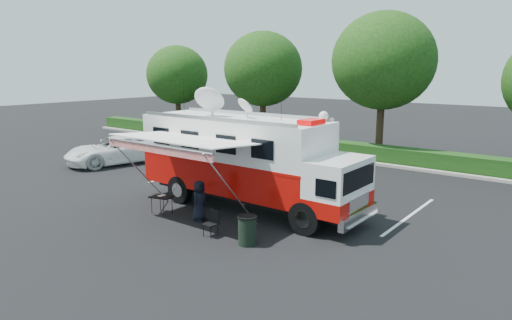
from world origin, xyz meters
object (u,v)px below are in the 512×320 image
(command_truck, at_px, (247,160))
(trash_bin, at_px, (247,230))
(folding_table, at_px, (162,197))
(white_suv, at_px, (116,163))

(command_truck, height_order, trash_bin, command_truck)
(trash_bin, bearing_deg, folding_table, 174.68)
(command_truck, distance_m, trash_bin, 4.16)
(command_truck, height_order, folding_table, command_truck)
(white_suv, distance_m, folding_table, 10.54)
(white_suv, distance_m, trash_bin, 14.91)
(command_truck, bearing_deg, trash_bin, -50.97)
(white_suv, height_order, trash_bin, trash_bin)
(white_suv, xyz_separation_m, folding_table, (9.43, -4.65, 0.66))
(command_truck, relative_size, white_suv, 1.69)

